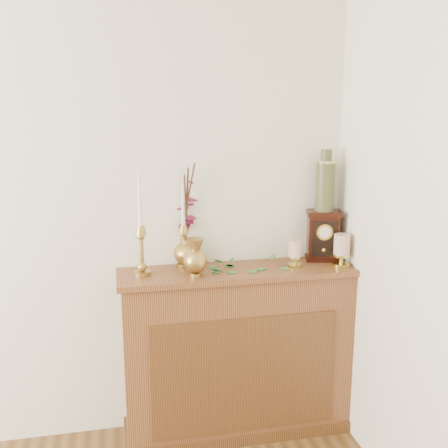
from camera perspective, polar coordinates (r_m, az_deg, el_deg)
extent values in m
cube|color=brown|center=(2.90, 1.48, -13.97)|extent=(1.20, 0.30, 0.90)
cube|color=brown|center=(2.79, 2.23, -16.16)|extent=(0.96, 0.01, 0.63)
cube|color=brown|center=(2.72, 1.54, -5.19)|extent=(1.24, 0.34, 0.03)
cube|color=brown|center=(3.11, 1.44, -20.90)|extent=(1.23, 0.33, 0.06)
cylinder|color=tan|center=(2.64, -8.89, -5.32)|extent=(0.09, 0.09, 0.02)
sphere|color=tan|center=(2.63, -8.92, -4.64)|extent=(0.05, 0.05, 0.05)
cylinder|color=tan|center=(2.61, -8.97, -3.06)|extent=(0.02, 0.02, 0.15)
sphere|color=tan|center=(2.59, -9.04, -1.33)|extent=(0.04, 0.04, 0.04)
cone|color=tan|center=(2.58, -9.06, -0.63)|extent=(0.06, 0.06, 0.04)
cone|color=white|center=(2.55, -9.18, 2.68)|extent=(0.02, 0.02, 0.27)
cylinder|color=tan|center=(2.76, -4.37, -4.46)|extent=(0.08, 0.08, 0.02)
sphere|color=tan|center=(2.75, -4.38, -3.89)|extent=(0.04, 0.04, 0.04)
cylinder|color=tan|center=(2.73, -4.41, -2.55)|extent=(0.02, 0.02, 0.13)
sphere|color=tan|center=(2.71, -4.43, -1.09)|extent=(0.03, 0.03, 0.03)
cone|color=tan|center=(2.71, -4.44, -0.51)|extent=(0.05, 0.05, 0.04)
cone|color=white|center=(2.68, -4.49, 2.27)|extent=(0.02, 0.02, 0.24)
cylinder|color=tan|center=(2.59, -3.10, -5.53)|extent=(0.06, 0.06, 0.02)
sphere|color=tan|center=(2.57, -3.12, -4.03)|extent=(0.12, 0.12, 0.12)
cone|color=tan|center=(2.55, -3.14, -2.27)|extent=(0.09, 0.09, 0.06)
cylinder|color=tan|center=(2.78, -3.98, -4.42)|extent=(0.06, 0.06, 0.01)
ellipsoid|color=tan|center=(2.76, -4.00, -3.17)|extent=(0.15, 0.15, 0.13)
cylinder|color=tan|center=(2.74, -4.02, -1.89)|extent=(0.07, 0.07, 0.03)
cylinder|color=#472819|center=(2.71, -4.16, 1.83)|extent=(0.03, 0.09, 0.35)
cylinder|color=#472819|center=(2.71, -4.07, 2.16)|extent=(0.02, 0.08, 0.39)
cylinder|color=#472819|center=(2.71, -4.00, 2.49)|extent=(0.07, 0.12, 0.41)
cylinder|color=gold|center=(2.78, 7.70, -4.44)|extent=(0.08, 0.08, 0.01)
cylinder|color=gold|center=(2.78, 7.71, -3.99)|extent=(0.02, 0.02, 0.03)
cylinder|color=gold|center=(2.77, 7.72, -3.60)|extent=(0.07, 0.07, 0.01)
cylinder|color=beige|center=(2.76, 7.75, -2.66)|extent=(0.07, 0.07, 0.09)
cylinder|color=#472819|center=(2.75, 7.78, -1.72)|extent=(0.00, 0.00, 0.01)
cylinder|color=gold|center=(2.83, 12.61, -4.33)|extent=(0.09, 0.09, 0.02)
cylinder|color=gold|center=(2.82, 12.63, -3.78)|extent=(0.02, 0.02, 0.04)
cylinder|color=gold|center=(2.81, 12.66, -3.31)|extent=(0.09, 0.09, 0.01)
cylinder|color=beige|center=(2.80, 12.71, -2.17)|extent=(0.08, 0.08, 0.10)
cylinder|color=#472819|center=(2.78, 12.77, -1.02)|extent=(0.00, 0.00, 0.01)
cube|color=#33772D|center=(2.75, 0.36, -4.57)|extent=(0.05, 0.05, 0.00)
cube|color=#33772D|center=(2.63, -0.98, -5.43)|extent=(0.04, 0.05, 0.00)
cube|color=#33772D|center=(2.72, -0.10, -4.80)|extent=(0.06, 0.06, 0.00)
cube|color=#33772D|center=(2.70, -1.24, -4.96)|extent=(0.06, 0.06, 0.00)
cube|color=#33772D|center=(2.72, 5.54, -4.83)|extent=(0.04, 0.05, 0.00)
cube|color=#33772D|center=(2.71, 3.89, -4.89)|extent=(0.06, 0.06, 0.00)
cube|color=#33772D|center=(2.79, 4.72, -4.36)|extent=(0.05, 0.06, 0.00)
cube|color=#33772D|center=(2.71, 2.92, -4.86)|extent=(0.04, 0.05, 0.00)
cube|color=#33772D|center=(2.77, 3.81, -4.48)|extent=(0.05, 0.04, 0.00)
cube|color=#33772D|center=(2.69, -0.62, -4.08)|extent=(0.05, 0.05, 0.02)
cube|color=#33772D|center=(2.65, 0.75, -3.97)|extent=(0.04, 0.03, 0.02)
cube|color=#33772D|center=(2.75, 5.30, -3.58)|extent=(0.03, 0.04, 0.02)
cube|color=black|center=(2.93, 10.62, -3.64)|extent=(0.21, 0.17, 0.02)
cube|color=black|center=(2.90, 10.71, -1.39)|extent=(0.19, 0.15, 0.24)
cube|color=black|center=(2.87, 10.82, 1.16)|extent=(0.21, 0.17, 0.03)
cube|color=black|center=(2.84, 10.87, -1.58)|extent=(0.12, 0.04, 0.19)
cylinder|color=gold|center=(2.83, 10.91, -0.89)|extent=(0.09, 0.03, 0.09)
cylinder|color=silver|center=(2.83, 10.91, -0.89)|extent=(0.06, 0.02, 0.07)
sphere|color=gold|center=(2.86, 10.81, -2.80)|extent=(0.03, 0.03, 0.03)
cylinder|color=#172F22|center=(2.84, 10.94, 3.94)|extent=(0.10, 0.10, 0.25)
cylinder|color=#172F22|center=(2.82, 11.07, 7.12)|extent=(0.06, 0.06, 0.08)
cylinder|color=#D6C17B|center=(2.83, 11.05, 6.59)|extent=(0.07, 0.07, 0.02)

